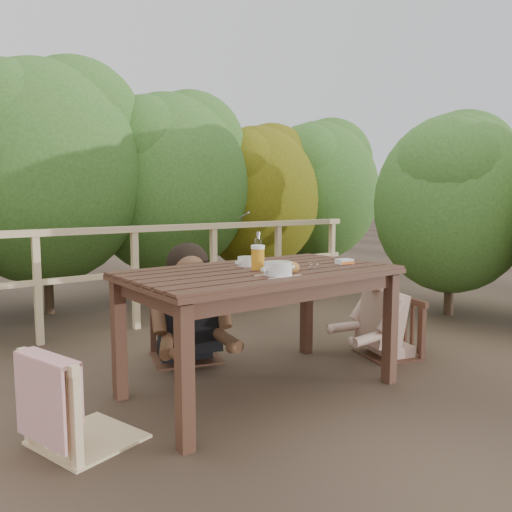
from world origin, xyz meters
TOP-DOWN VIEW (x-y plane):
  - ground at (0.00, 0.00)m, footprint 60.00×60.00m
  - table at (0.00, 0.00)m, footprint 1.74×0.98m
  - chair_left at (-1.17, -0.01)m, footprint 0.60×0.60m
  - chair_far at (-0.07, 0.90)m, footprint 0.65×0.65m
  - chair_right at (1.29, -0.04)m, footprint 0.55×0.55m
  - woman at (-0.07, 0.92)m, footprint 0.76×0.85m
  - diner_right at (1.32, -0.04)m, footprint 0.72×0.64m
  - railing at (0.00, 2.00)m, footprint 5.60×0.10m
  - hedge_row at (0.40, 3.20)m, footprint 6.60×1.60m
  - soup_near at (-0.08, -0.27)m, footprint 0.29×0.29m
  - soup_far at (0.01, 0.16)m, footprint 0.24×0.24m
  - bread_roll at (0.07, -0.21)m, footprint 0.14×0.10m
  - beer_glass at (-0.03, -0.02)m, footprint 0.09×0.09m
  - bottle at (0.13, 0.19)m, footprint 0.06×0.06m
  - tumbler at (0.25, -0.24)m, footprint 0.06×0.06m
  - butter_tub at (0.62, -0.15)m, footprint 0.12×0.10m

SIDE VIEW (x-z plane):
  - ground at x=0.00m, z-range 0.00..0.00m
  - table at x=0.00m, z-range 0.00..0.80m
  - chair_right at x=1.29m, z-range 0.00..0.89m
  - chair_left at x=-1.17m, z-range 0.00..0.98m
  - railing at x=0.00m, z-range 0.00..1.01m
  - chair_far at x=-0.07m, z-range 0.00..1.04m
  - diner_right at x=1.32m, z-range 0.00..1.20m
  - woman at x=-0.07m, z-range 0.00..1.43m
  - butter_tub at x=0.62m, z-range 0.80..0.85m
  - tumbler at x=0.25m, z-range 0.80..0.87m
  - soup_far at x=0.01m, z-range 0.80..0.88m
  - bread_roll at x=0.07m, z-range 0.80..0.88m
  - soup_near at x=-0.08m, z-range 0.80..0.90m
  - beer_glass at x=-0.03m, z-range 0.80..0.98m
  - bottle at x=0.13m, z-range 0.80..1.05m
  - hedge_row at x=0.40m, z-range 0.00..3.80m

